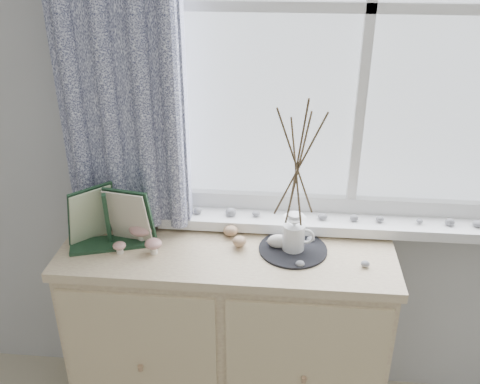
{
  "coord_description": "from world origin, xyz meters",
  "views": [
    {
      "loc": [
        0.05,
        0.14,
        1.9
      ],
      "look_at": [
        -0.1,
        1.7,
        1.1
      ],
      "focal_mm": 40.0,
      "sensor_mm": 36.0,
      "label": 1
    }
  ],
  "objects_px": {
    "sideboard": "(229,338)",
    "botanical_book": "(106,221)",
    "toadstool_cluster": "(142,234)",
    "twig_pitcher": "(298,163)"
  },
  "relations": [
    {
      "from": "toadstool_cluster",
      "to": "twig_pitcher",
      "type": "distance_m",
      "value": 0.62
    },
    {
      "from": "botanical_book",
      "to": "twig_pitcher",
      "type": "xyz_separation_m",
      "value": [
        0.66,
        0.06,
        0.22
      ]
    },
    {
      "from": "toadstool_cluster",
      "to": "twig_pitcher",
      "type": "relative_size",
      "value": 0.29
    },
    {
      "from": "sideboard",
      "to": "botanical_book",
      "type": "xyz_separation_m",
      "value": [
        -0.42,
        -0.05,
        0.54
      ]
    },
    {
      "from": "botanical_book",
      "to": "twig_pitcher",
      "type": "relative_size",
      "value": 0.57
    },
    {
      "from": "botanical_book",
      "to": "twig_pitcher",
      "type": "height_order",
      "value": "twig_pitcher"
    },
    {
      "from": "sideboard",
      "to": "botanical_book",
      "type": "bearing_deg",
      "value": -173.11
    },
    {
      "from": "botanical_book",
      "to": "toadstool_cluster",
      "type": "xyz_separation_m",
      "value": [
        0.11,
        0.03,
        -0.07
      ]
    },
    {
      "from": "sideboard",
      "to": "toadstool_cluster",
      "type": "relative_size",
      "value": 6.9
    },
    {
      "from": "sideboard",
      "to": "botanical_book",
      "type": "relative_size",
      "value": 3.54
    }
  ]
}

